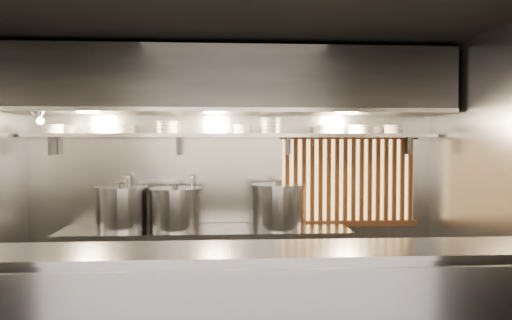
{
  "coord_description": "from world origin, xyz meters",
  "views": [
    {
      "loc": [
        -0.11,
        -4.09,
        1.8
      ],
      "look_at": [
        0.19,
        0.55,
        1.64
      ],
      "focal_mm": 35.0,
      "sensor_mm": 36.0,
      "label": 1
    }
  ],
  "objects": [
    {
      "name": "ceiling",
      "position": [
        0.0,
        0.0,
        2.8
      ],
      "size": [
        4.5,
        4.5,
        0.0
      ],
      "primitive_type": "plane",
      "rotation": [
        3.14,
        0.0,
        0.0
      ],
      "color": "black",
      "rests_on": "wall_back"
    },
    {
      "name": "wall_back",
      "position": [
        0.0,
        1.5,
        1.4
      ],
      "size": [
        4.5,
        0.0,
        4.5
      ],
      "primitive_type": "plane",
      "rotation": [
        1.57,
        0.0,
        0.0
      ],
      "color": "gray",
      "rests_on": "floor"
    },
    {
      "name": "wall_right",
      "position": [
        2.25,
        0.0,
        1.4
      ],
      "size": [
        0.0,
        3.0,
        3.0
      ],
      "primitive_type": "plane",
      "rotation": [
        1.57,
        0.0,
        -1.57
      ],
      "color": "gray",
      "rests_on": "floor"
    },
    {
      "name": "cooking_bench",
      "position": [
        -0.3,
        1.13,
        0.45
      ],
      "size": [
        3.0,
        0.7,
        0.9
      ],
      "primitive_type": "cube",
      "color": "#9A9A9F",
      "rests_on": "floor"
    },
    {
      "name": "bowl_shelf",
      "position": [
        0.0,
        1.32,
        1.88
      ],
      "size": [
        4.4,
        0.34,
        0.04
      ],
      "primitive_type": "cube",
      "color": "#9A9A9F",
      "rests_on": "wall_back"
    },
    {
      "name": "exhaust_hood",
      "position": [
        0.0,
        1.1,
        2.42
      ],
      "size": [
        4.4,
        0.81,
        0.65
      ],
      "color": "#2D2D30",
      "rests_on": "ceiling"
    },
    {
      "name": "wood_screen",
      "position": [
        1.3,
        1.45,
        1.38
      ],
      "size": [
        1.56,
        0.09,
        1.04
      ],
      "color": "#F9C870",
      "rests_on": "wall_back"
    },
    {
      "name": "faucet_left",
      "position": [
        -1.15,
        1.37,
        1.31
      ],
      "size": [
        0.04,
        0.3,
        0.5
      ],
      "color": "silver",
      "rests_on": "wall_back"
    },
    {
      "name": "faucet_right",
      "position": [
        -0.45,
        1.37,
        1.31
      ],
      "size": [
        0.04,
        0.3,
        0.5
      ],
      "color": "silver",
      "rests_on": "wall_back"
    },
    {
      "name": "heat_lamp",
      "position": [
        -1.9,
        0.85,
        2.07
      ],
      "size": [
        0.25,
        0.35,
        0.2
      ],
      "color": "#9A9A9F",
      "rests_on": "exhaust_hood"
    },
    {
      "name": "pendant_bulb",
      "position": [
        -0.1,
        1.2,
        1.96
      ],
      "size": [
        0.09,
        0.09,
        0.19
      ],
      "color": "#2D2D30",
      "rests_on": "exhaust_hood"
    },
    {
      "name": "stock_pot_left",
      "position": [
        -1.17,
        1.17,
        1.12
      ],
      "size": [
        0.71,
        0.71,
        0.48
      ],
      "rotation": [
        0.0,
        0.0,
        -0.36
      ],
      "color": "#9A9A9F",
      "rests_on": "cooking_bench"
    },
    {
      "name": "stock_pot_mid",
      "position": [
        -0.62,
        1.12,
        1.12
      ],
      "size": [
        0.68,
        0.68,
        0.47
      ],
      "rotation": [
        0.0,
        0.0,
        -0.31
      ],
      "color": "#9A9A9F",
      "rests_on": "cooking_bench"
    },
    {
      "name": "stock_pot_right",
      "position": [
        0.46,
        1.11,
        1.14
      ],
      "size": [
        0.66,
        0.66,
        0.51
      ],
      "rotation": [
        0.0,
        0.0,
        -0.13
      ],
      "color": "#9A9A9F",
      "rests_on": "cooking_bench"
    },
    {
      "name": "bowl_stack_0",
      "position": [
        -1.92,
        1.32,
        1.95
      ],
      "size": [
        0.23,
        0.23,
        0.09
      ],
      "color": "white",
      "rests_on": "bowl_shelf"
    },
    {
      "name": "bowl_stack_1",
      "position": [
        -1.17,
        1.32,
        1.95
      ],
      "size": [
        0.23,
        0.23,
        0.09
      ],
      "color": "white",
      "rests_on": "bowl_shelf"
    },
    {
      "name": "bowl_stack_2",
      "position": [
        -0.72,
        1.32,
        1.97
      ],
      "size": [
        0.24,
        0.24,
        0.13
      ],
      "color": "white",
      "rests_on": "bowl_shelf"
    },
    {
      "name": "bowl_stack_3",
      "position": [
        0.09,
        1.32,
        1.95
      ],
      "size": [
        0.2,
        0.2,
        0.09
      ],
      "color": "white",
      "rests_on": "bowl_shelf"
    },
    {
      "name": "bowl_stack_4",
      "position": [
        0.4,
        1.32,
        1.98
      ],
      "size": [
        0.23,
        0.23,
        0.17
      ],
      "color": "white",
      "rests_on": "bowl_shelf"
    },
    {
      "name": "bowl_stack_5",
      "position": [
        0.96,
        1.32,
        1.95
      ],
      "size": [
        0.2,
        0.2,
        0.09
      ],
      "color": "white",
      "rests_on": "bowl_shelf"
    },
    {
      "name": "bowl_stack_6",
      "position": [
        1.37,
        1.32,
        1.95
      ],
      "size": [
        0.24,
        0.24,
        0.09
      ],
      "color": "white",
      "rests_on": "bowl_shelf"
    },
    {
      "name": "bowl_stack_7",
      "position": [
        1.77,
        1.32,
        1.95
      ],
      "size": [
        0.22,
        0.22,
        0.09
      ],
      "color": "white",
      "rests_on": "bowl_shelf"
    }
  ]
}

